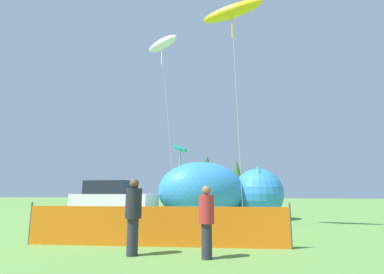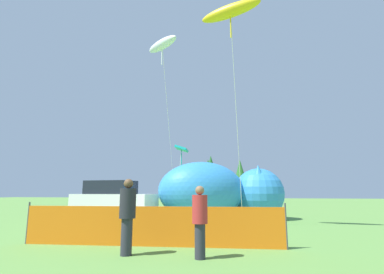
% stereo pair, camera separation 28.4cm
% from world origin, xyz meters
% --- Properties ---
extents(ground_plane, '(120.00, 120.00, 0.00)m').
position_xyz_m(ground_plane, '(0.00, 0.00, 0.00)').
color(ground_plane, '#609342').
extents(parked_car, '(4.41, 2.19, 2.09)m').
position_xyz_m(parked_car, '(-3.29, 2.85, 1.02)').
color(parked_car, white).
rests_on(parked_car, ground).
extents(folding_chair, '(0.69, 0.69, 0.89)m').
position_xyz_m(folding_chair, '(2.01, 0.76, 0.52)').
color(folding_chair, black).
rests_on(folding_chair, ground).
extents(inflatable_cat, '(7.31, 4.96, 3.16)m').
position_xyz_m(inflatable_cat, '(1.97, 4.97, 1.46)').
color(inflatable_cat, '#338CD8').
rests_on(inflatable_cat, ground).
extents(safety_fence, '(7.61, 0.66, 1.22)m').
position_xyz_m(safety_fence, '(0.91, -3.37, 0.56)').
color(safety_fence, orange).
rests_on(safety_fence, ground).
extents(spectator_in_yellow_shirt, '(0.40, 0.40, 1.86)m').
position_xyz_m(spectator_in_yellow_shirt, '(0.74, -4.64, 1.01)').
color(spectator_in_yellow_shirt, '#2D2D38').
rests_on(spectator_in_yellow_shirt, ground).
extents(spectator_in_blue_shirt, '(0.36, 0.36, 1.67)m').
position_xyz_m(spectator_in_blue_shirt, '(2.59, -4.67, 0.91)').
color(spectator_in_blue_shirt, '#2D2D38').
rests_on(spectator_in_blue_shirt, ground).
extents(kite_yellow_hero, '(2.92, 2.68, 10.06)m').
position_xyz_m(kite_yellow_hero, '(3.12, 0.60, 9.58)').
color(kite_yellow_hero, silver).
rests_on(kite_yellow_hero, ground).
extents(kite_teal_diamond, '(0.91, 2.42, 4.95)m').
position_xyz_m(kite_teal_diamond, '(-1.28, 9.59, 4.60)').
color(kite_teal_diamond, silver).
rests_on(kite_teal_diamond, ground).
extents(kite_white_ghost, '(2.81, 3.58, 10.86)m').
position_xyz_m(kite_white_ghost, '(-1.27, 4.29, 10.28)').
color(kite_white_ghost, silver).
rests_on(kite_white_ghost, ground).
extents(horizon_tree_east, '(2.53, 2.53, 6.05)m').
position_xyz_m(horizon_tree_east, '(-2.30, 30.11, 3.71)').
color(horizon_tree_east, brown).
rests_on(horizon_tree_east, ground).
extents(horizon_tree_west, '(2.67, 2.67, 6.37)m').
position_xyz_m(horizon_tree_west, '(1.98, 34.60, 3.91)').
color(horizon_tree_west, brown).
rests_on(horizon_tree_west, ground).
extents(horizon_tree_mid, '(2.42, 2.42, 5.79)m').
position_xyz_m(horizon_tree_mid, '(-1.26, 37.18, 3.55)').
color(horizon_tree_mid, brown).
rests_on(horizon_tree_mid, ground).
extents(horizon_tree_northeast, '(3.18, 3.18, 7.60)m').
position_xyz_m(horizon_tree_northeast, '(-3.08, 38.62, 4.66)').
color(horizon_tree_northeast, brown).
rests_on(horizon_tree_northeast, ground).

